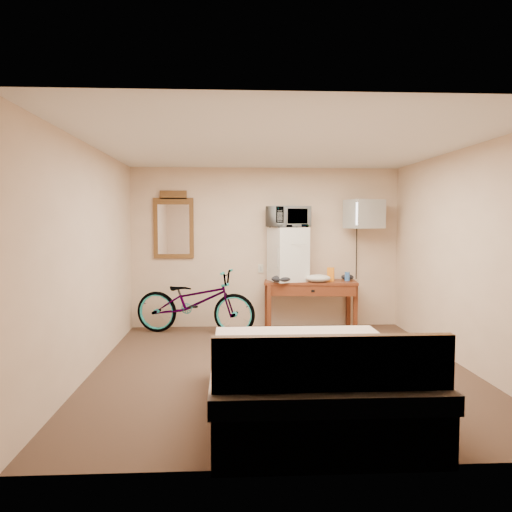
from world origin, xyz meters
name	(u,v)px	position (x,y,z in m)	size (l,w,h in m)	color
room	(281,259)	(0.00, 0.00, 1.25)	(4.60, 4.64, 2.50)	#4D3226
desk	(311,289)	(0.67, 2.00, 0.63)	(1.46, 0.68, 0.75)	brown
mini_fridge	(288,254)	(0.32, 2.05, 1.16)	(0.63, 0.62, 0.82)	white
microwave	(288,217)	(0.32, 2.05, 1.73)	(0.58, 0.40, 0.32)	white
snack_bag	(331,274)	(0.98, 1.99, 0.85)	(0.10, 0.06, 0.21)	orange
blue_cup	(347,276)	(1.23, 2.00, 0.82)	(0.08, 0.08, 0.14)	#396DC2
cloth_cream	(318,278)	(0.76, 1.87, 0.81)	(0.38, 0.29, 0.12)	beige
cloth_dark_a	(281,279)	(0.20, 1.84, 0.81)	(0.30, 0.22, 0.11)	black
cloth_dark_b	(347,277)	(1.27, 2.12, 0.79)	(0.20, 0.16, 0.09)	black
crt_television	(364,214)	(1.49, 2.02, 1.78)	(0.61, 0.66, 0.44)	black
wall_mirror	(174,226)	(-1.44, 2.27, 1.60)	(0.62, 0.04, 1.05)	brown
bicycle	(195,302)	(-1.08, 1.82, 0.48)	(0.63, 1.82, 0.95)	black
bed	(311,381)	(0.12, -1.37, 0.29)	(1.69, 2.24, 0.90)	brown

